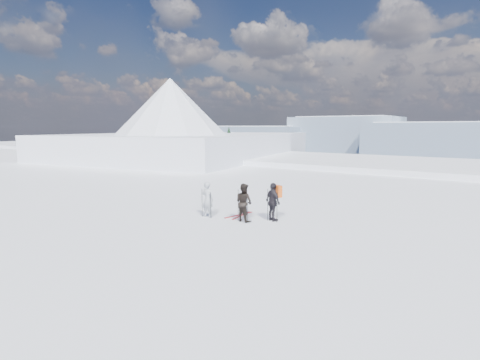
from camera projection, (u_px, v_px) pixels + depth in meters
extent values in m
plane|color=white|center=(441.00, 254.00, 63.43)|extent=(220.00, 208.01, 71.62)
cube|color=white|center=(410.00, 232.00, 37.52)|extent=(180.00, 16.00, 14.00)
cube|color=slate|center=(255.00, 139.00, 529.89)|extent=(150.00, 80.00, 34.00)
cube|color=white|center=(255.00, 129.00, 527.91)|extent=(127.50, 70.00, 8.00)
cube|color=slate|center=(346.00, 135.00, 485.46)|extent=(130.00, 80.00, 46.00)
cube|color=white|center=(346.00, 120.00, 482.63)|extent=(110.50, 70.00, 8.00)
cube|color=slate|center=(447.00, 141.00, 393.72)|extent=(160.00, 80.00, 38.00)
cube|color=white|center=(449.00, 126.00, 391.46)|extent=(136.00, 70.00, 8.00)
cube|color=white|center=(189.00, 192.00, 51.53)|extent=(29.19, 35.68, 16.00)
cone|color=white|center=(171.00, 118.00, 43.55)|extent=(18.00, 18.00, 9.00)
cone|color=white|center=(182.00, 146.00, 56.76)|extent=(16.00, 16.00, 8.00)
cube|color=#2D2B28|center=(256.00, 215.00, 55.20)|extent=(21.55, 17.87, 14.25)
cone|color=black|center=(271.00, 177.00, 51.84)|extent=(5.60, 5.60, 10.00)
cone|color=black|center=(229.00, 166.00, 57.04)|extent=(6.72, 6.72, 12.00)
cone|color=black|center=(245.00, 177.00, 48.27)|extent=(6.16, 6.16, 11.00)
cone|color=black|center=(219.00, 174.00, 51.92)|extent=(6.16, 6.16, 11.00)
cone|color=black|center=(223.00, 185.00, 47.92)|extent=(5.04, 5.04, 9.00)
cone|color=black|center=(266.00, 180.00, 48.84)|extent=(5.60, 5.60, 10.00)
imported|color=#999EA6|center=(208.00, 199.00, 16.40)|extent=(0.58, 0.39, 1.59)
imported|color=black|center=(244.00, 202.00, 15.69)|extent=(0.89, 0.75, 1.62)
imported|color=black|center=(273.00, 202.00, 15.73)|extent=(1.04, 0.79, 1.64)
cube|color=#D75114|center=(278.00, 177.00, 15.69)|extent=(0.40, 0.33, 0.50)
cylinder|color=black|center=(202.00, 203.00, 16.53)|extent=(0.02, 0.02, 1.25)
cylinder|color=black|center=(211.00, 205.00, 16.20)|extent=(0.02, 0.02, 1.15)
cylinder|color=black|center=(238.00, 205.00, 15.77)|extent=(0.02, 0.02, 1.35)
cylinder|color=black|center=(248.00, 208.00, 15.54)|extent=(0.02, 0.02, 1.22)
cylinder|color=black|center=(268.00, 205.00, 15.83)|extent=(0.02, 0.02, 1.36)
cylinder|color=black|center=(277.00, 208.00, 15.50)|extent=(0.02, 0.02, 1.27)
cube|color=black|center=(239.00, 215.00, 16.85)|extent=(0.40, 1.69, 0.03)
cube|color=black|center=(241.00, 215.00, 16.77)|extent=(0.35, 1.69, 0.03)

